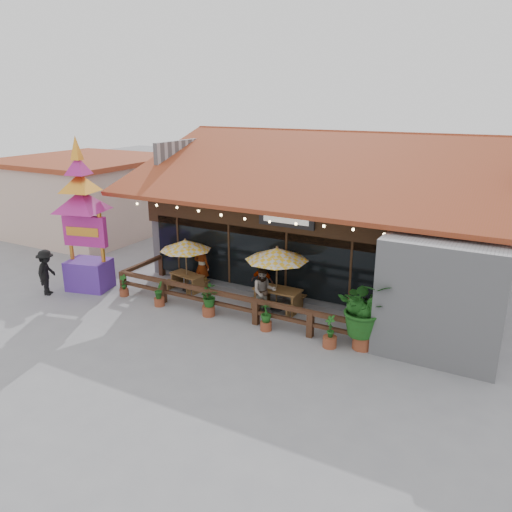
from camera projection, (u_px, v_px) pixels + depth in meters
The scene contains 19 objects.
ground at pixel (275, 322), 17.30m from camera, with size 100.00×100.00×0.00m, color gray.
restaurant_building at pixel (348, 221), 22.04m from camera, with size 15.50×14.73×6.09m.
patio_railing at pixel (216, 296), 17.93m from camera, with size 10.00×2.60×0.92m.
neighbor_building at pixel (89, 195), 28.54m from camera, with size 8.40×8.40×4.22m.
umbrella_left at pixel (185, 245), 19.55m from camera, with size 2.07×2.07×2.18m.
umbrella_right at pixel (277, 254), 17.64m from camera, with size 2.99×2.99×2.44m.
picnic_table_left at pixel (187, 279), 20.07m from camera, with size 1.59×1.44×0.67m.
picnic_table_right at pixel (278, 296), 18.12m from camera, with size 1.69×1.46×0.81m.
thai_sign_tower at pixel (82, 205), 19.27m from camera, with size 2.93×2.93×6.54m.
tropical_plant at pixel (365, 309), 15.06m from camera, with size 2.07×1.94×2.30m.
diner_a at pixel (202, 267), 20.05m from camera, with size 0.68×0.44×1.86m, color #392212.
diner_b at pixel (264, 291), 17.57m from camera, with size 0.87×0.68×1.79m, color #392212.
diner_c at pixel (262, 282), 18.83m from camera, with size 0.91×0.38×1.56m, color #392212.
pedestrian at pixel (47, 272), 19.45m from camera, with size 1.18×0.68×1.82m, color black.
planter_a at pixel (124, 287), 19.46m from camera, with size 0.35×0.35×0.87m.
planter_b at pixel (159, 295), 18.50m from camera, with size 0.39×0.41×0.95m.
planter_c at pixel (208, 299), 17.60m from camera, with size 0.84×0.79×1.11m.
planter_d at pixel (266, 318), 16.53m from camera, with size 0.48×0.48×0.94m.
planter_e at pixel (330, 334), 15.41m from camera, with size 0.45×0.44×1.07m.
Camera 1 is at (7.00, -14.19, 7.40)m, focal length 35.00 mm.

